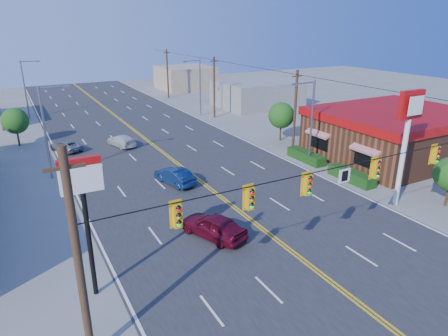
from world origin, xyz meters
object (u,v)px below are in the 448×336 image
pizza_hut_sign (84,199)px  car_blue (175,177)px  kfc (393,134)px  car_white (121,141)px  car_magenta (213,226)px  kfc_pylon (408,125)px  signal_span (324,191)px  car_silver (66,146)px

pizza_hut_sign → car_blue: pizza_hut_sign is taller
car_blue → kfc: bearing=157.1°
car_white → car_magenta: bearing=73.9°
kfc_pylon → kfc: bearing=42.0°
kfc → car_white: (-23.05, 16.40, -1.77)m
signal_span → car_white: 28.88m
signal_span → car_white: bearing=96.1°
kfc → car_white: kfc is taller
car_magenta → pizza_hut_sign: bearing=-5.6°
kfc_pylon → car_magenta: size_ratio=1.87×
signal_span → car_magenta: bearing=117.3°
pizza_hut_sign → car_white: 26.04m
car_magenta → car_silver: bearing=-97.4°
kfc → pizza_hut_sign: size_ratio=2.38×
signal_span → kfc_pylon: size_ratio=2.86×
pizza_hut_sign → car_silver: bearing=85.0°
signal_span → kfc: bearing=30.9°
pizza_hut_sign → car_silver: size_ratio=1.70×
car_silver → signal_span: bearing=81.6°
car_magenta → car_blue: size_ratio=1.08×
car_magenta → car_white: 22.31m
car_blue → car_silver: car_blue is taller
car_white → car_silver: bearing=-25.8°
car_blue → car_white: bearing=-99.3°
kfc_pylon → car_white: kfc_pylon is taller
kfc → car_white: bearing=144.6°
car_silver → car_white: bearing=145.3°
pizza_hut_sign → car_white: bearing=72.2°
kfc_pylon → car_magenta: 15.35m
kfc_pylon → car_blue: 18.21m
pizza_hut_sign → car_silver: (2.23, 25.39, -4.62)m
signal_span → car_silver: bearing=106.4°
kfc_pylon → car_blue: (-13.10, 11.47, -5.35)m
car_blue → car_white: car_blue is taller
signal_span → car_blue: signal_span is taller
pizza_hut_sign → car_silver: 25.90m
car_blue → pizza_hut_sign: bearing=38.2°
kfc → pizza_hut_sign: (-30.90, -8.00, 2.80)m
kfc → car_silver: bearing=148.8°
signal_span → kfc: signal_span is taller
kfc_pylon → car_white: size_ratio=2.03×
car_magenta → car_blue: car_magenta is taller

